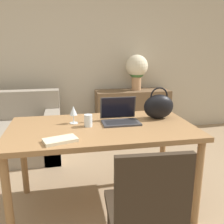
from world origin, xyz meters
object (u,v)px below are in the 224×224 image
at_px(chair, 146,208).
at_px(wine_glass, 73,112).
at_px(laptop, 120,115).
at_px(handbag, 159,106).
at_px(flower_vase, 137,69).
at_px(drinking_glass, 88,120).

bearing_deg(chair, wine_glass, 115.73).
bearing_deg(laptop, wine_glass, 175.79).
xyz_separation_m(handbag, flower_vase, (0.29, 1.70, 0.19)).
relative_size(handbag, flower_vase, 0.53).
bearing_deg(flower_vase, drinking_glass, -117.72).
bearing_deg(drinking_glass, handbag, 9.57).
distance_m(laptop, handbag, 0.38).
xyz_separation_m(drinking_glass, wine_glass, (-0.12, 0.11, 0.05)).
height_order(handbag, flower_vase, flower_vase).
height_order(chair, drinking_glass, chair).
xyz_separation_m(chair, laptop, (0.03, 0.88, 0.33)).
relative_size(chair, flower_vase, 1.64).
bearing_deg(wine_glass, flower_vase, 57.89).
bearing_deg(chair, flower_vase, 78.43).
bearing_deg(drinking_glass, laptop, 15.30).
bearing_deg(handbag, drinking_glass, -170.43).
relative_size(wine_glass, handbag, 0.52).
height_order(laptop, drinking_glass, laptop).
xyz_separation_m(drinking_glass, flower_vase, (0.95, 1.81, 0.26)).
relative_size(laptop, flower_vase, 0.59).
relative_size(chair, wine_glass, 5.86).
relative_size(drinking_glass, handbag, 0.35).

